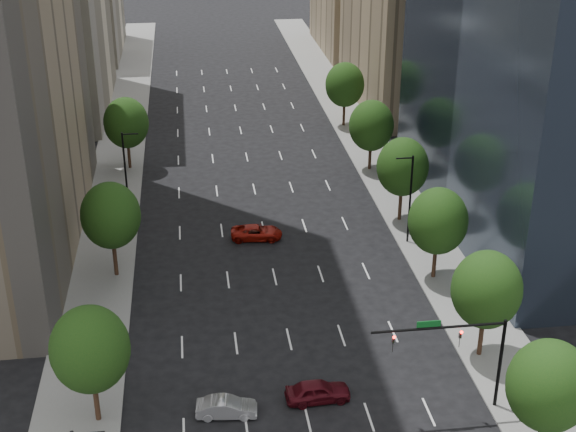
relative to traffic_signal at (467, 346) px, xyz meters
name	(u,v)px	position (x,y,z in m)	size (l,w,h in m)	color
sidewalk_left	(106,236)	(-26.03, 30.00, -5.10)	(6.00, 200.00, 0.15)	slate
sidewalk_right	(413,219)	(4.97, 30.00, -5.10)	(6.00, 200.00, 0.15)	slate
filler_left	(78,3)	(-35.53, 106.00, 3.83)	(14.00, 26.00, 18.00)	beige
filler_right	(359,5)	(14.47, 103.00, 2.83)	(14.00, 26.00, 16.00)	#8C7759
tree_right_0	(549,386)	(3.47, -5.00, 0.22)	(5.20, 5.20, 8.39)	#382316
tree_right_1	(487,290)	(3.47, 6.00, 0.58)	(5.20, 5.20, 8.75)	#382316
tree_right_2	(438,221)	(3.47, 18.00, 0.43)	(5.20, 5.20, 8.61)	#382316
tree_right_3	(403,167)	(3.47, 30.00, 0.72)	(5.20, 5.20, 8.89)	#382316
tree_right_4	(371,126)	(3.47, 44.00, 0.29)	(5.20, 5.20, 8.46)	#382316
tree_right_5	(345,85)	(3.47, 60.00, 0.58)	(5.20, 5.20, 8.75)	#382316
tree_left_0	(90,349)	(-24.53, 2.00, 0.58)	(5.20, 5.20, 8.75)	#382316
tree_left_1	(111,216)	(-24.53, 22.00, 0.79)	(5.20, 5.20, 8.97)	#382316
tree_left_2	(126,123)	(-24.53, 48.00, 0.50)	(5.20, 5.20, 8.68)	#382316
streetlight_rn	(410,197)	(2.91, 25.00, -0.33)	(1.70, 0.20, 9.00)	black
streetlight_ln	(126,171)	(-23.96, 35.00, -0.33)	(1.70, 0.20, 9.00)	black
traffic_signal	(467,346)	(0.00, 0.00, 0.00)	(9.12, 0.40, 7.38)	black
car_maroon	(318,391)	(-9.53, 2.24, -4.40)	(1.83, 4.55, 1.55)	#490C14
car_silver	(227,407)	(-15.93, 1.41, -4.49)	(1.44, 4.14, 1.36)	#9FA0A4
car_red_far	(257,232)	(-11.41, 27.72, -4.48)	(2.31, 5.00, 1.39)	maroon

